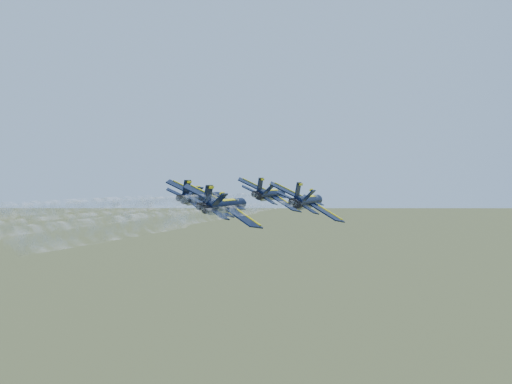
% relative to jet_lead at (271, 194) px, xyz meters
% --- Properties ---
extents(jet_lead, '(12.08, 17.19, 5.98)m').
position_rel_jet_lead_xyz_m(jet_lead, '(0.00, 0.00, 0.00)').
color(jet_lead, black).
extents(jet_left, '(12.08, 17.19, 5.98)m').
position_rel_jet_lead_xyz_m(jet_left, '(-9.53, -10.38, 0.00)').
color(jet_left, black).
extents(jet_right, '(12.08, 17.19, 5.98)m').
position_rel_jet_lead_xyz_m(jet_right, '(8.65, -12.77, 0.00)').
color(jet_right, black).
extents(jet_slot, '(12.08, 17.19, 5.98)m').
position_rel_jet_lead_xyz_m(jet_slot, '(-2.04, -22.24, 0.00)').
color(jet_slot, black).
extents(smoke_trail_lead, '(7.88, 56.04, 2.22)m').
position_rel_jet_lead_xyz_m(smoke_trail_lead, '(-4.60, -41.76, 0.03)').
color(smoke_trail_lead, white).
extents(smoke_trail_left, '(7.88, 56.04, 2.22)m').
position_rel_jet_lead_xyz_m(smoke_trail_left, '(-14.13, -52.14, 0.03)').
color(smoke_trail_left, white).
extents(smoke_trail_right, '(7.88, 56.04, 2.22)m').
position_rel_jet_lead_xyz_m(smoke_trail_right, '(4.05, -54.53, 0.03)').
color(smoke_trail_right, white).
extents(smoke_trail_slot, '(7.88, 56.04, 2.22)m').
position_rel_jet_lead_xyz_m(smoke_trail_slot, '(-6.64, -64.00, 0.03)').
color(smoke_trail_slot, white).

